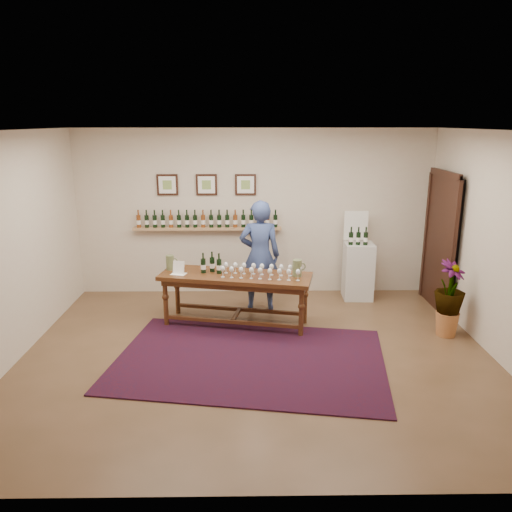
{
  "coord_description": "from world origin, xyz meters",
  "views": [
    {
      "loc": [
        -0.09,
        -5.85,
        2.9
      ],
      "look_at": [
        0.0,
        0.8,
        1.1
      ],
      "focal_mm": 35.0,
      "sensor_mm": 36.0,
      "label": 1
    }
  ],
  "objects_px": {
    "tasting_table": "(236,282)",
    "potted_plant": "(449,299)",
    "display_pedestal": "(358,271)",
    "person": "(260,256)"
  },
  "relations": [
    {
      "from": "display_pedestal",
      "to": "potted_plant",
      "type": "relative_size",
      "value": 1.02
    },
    {
      "from": "display_pedestal",
      "to": "person",
      "type": "xyz_separation_m",
      "value": [
        -1.66,
        -0.49,
        0.4
      ]
    },
    {
      "from": "display_pedestal",
      "to": "potted_plant",
      "type": "bearing_deg",
      "value": -59.22
    },
    {
      "from": "tasting_table",
      "to": "potted_plant",
      "type": "distance_m",
      "value": 2.99
    },
    {
      "from": "display_pedestal",
      "to": "potted_plant",
      "type": "height_order",
      "value": "display_pedestal"
    },
    {
      "from": "tasting_table",
      "to": "potted_plant",
      "type": "height_order",
      "value": "potted_plant"
    },
    {
      "from": "potted_plant",
      "to": "display_pedestal",
      "type": "bearing_deg",
      "value": 120.78
    },
    {
      "from": "tasting_table",
      "to": "person",
      "type": "relative_size",
      "value": 1.3
    },
    {
      "from": "potted_plant",
      "to": "person",
      "type": "xyz_separation_m",
      "value": [
        -2.59,
        1.07,
        0.33
      ]
    },
    {
      "from": "tasting_table",
      "to": "potted_plant",
      "type": "bearing_deg",
      "value": 3.69
    }
  ]
}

